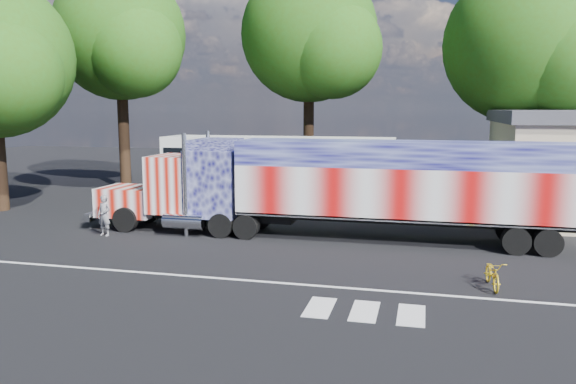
% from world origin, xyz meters
% --- Properties ---
extents(ground, '(100.00, 100.00, 0.00)m').
position_xyz_m(ground, '(0.00, 0.00, 0.00)').
color(ground, black).
extents(lane_markings, '(30.00, 2.67, 0.01)m').
position_xyz_m(lane_markings, '(1.71, -3.77, 0.01)').
color(lane_markings, silver).
rests_on(lane_markings, ground).
extents(semi_truck, '(20.13, 3.18, 4.29)m').
position_xyz_m(semi_truck, '(2.04, 3.45, 2.21)').
color(semi_truck, black).
rests_on(semi_truck, ground).
extents(coach_bus, '(12.79, 2.98, 3.72)m').
position_xyz_m(coach_bus, '(-2.58, 10.93, 1.93)').
color(coach_bus, white).
rests_on(coach_bus, ground).
extents(woman, '(0.69, 0.51, 1.72)m').
position_xyz_m(woman, '(-7.54, 1.50, 0.86)').
color(woman, slate).
rests_on(woman, ground).
extents(bicycle, '(0.74, 1.68, 0.86)m').
position_xyz_m(bicycle, '(7.47, -1.91, 0.43)').
color(bicycle, gold).
rests_on(bicycle, ground).
extents(tree_ne_a, '(9.68, 9.22, 13.61)m').
position_xyz_m(tree_ne_a, '(10.89, 17.20, 8.94)').
color(tree_ne_a, black).
rests_on(tree_ne_a, ground).
extents(tree_n_mid, '(9.45, 9.00, 14.66)m').
position_xyz_m(tree_n_mid, '(-2.21, 18.33, 10.10)').
color(tree_n_mid, black).
rests_on(tree_n_mid, ground).
extents(tree_nw_a, '(8.76, 8.35, 14.14)m').
position_xyz_m(tree_nw_a, '(-13.68, 14.13, 9.89)').
color(tree_nw_a, black).
rests_on(tree_nw_a, ground).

